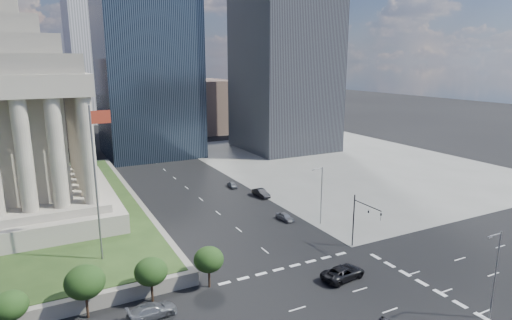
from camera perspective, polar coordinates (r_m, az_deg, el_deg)
ground at (r=136.54m, az=-15.04°, el=1.13°), size 500.00×500.00×0.00m
sidewalk_ne at (r=120.16m, az=11.43°, el=-0.25°), size 68.00×90.00×0.03m
flagpole at (r=56.96m, az=-20.49°, el=-1.96°), size 2.52×0.24×20.00m
midrise_glass at (r=129.43m, az=-14.45°, el=13.92°), size 26.00×26.00×60.00m
building_filler_ne at (r=172.51m, az=-6.97°, el=7.23°), size 20.00×30.00×20.00m
building_filler_nw at (r=161.47m, az=-28.24°, el=6.84°), size 24.00×30.00×28.00m
traffic_signal_ne at (r=63.92m, az=13.96°, el=-7.30°), size 0.30×5.74×8.00m
street_lamp_south at (r=52.59m, az=29.26°, el=-12.71°), size 2.13×0.22×10.00m
street_lamp_north at (r=72.61m, az=8.61°, el=-4.25°), size 2.13×0.22×10.00m
pickup_truck at (r=57.23m, az=11.56°, el=-14.49°), size 6.38×3.59×1.68m
suv_grey at (r=50.15m, az=-13.68°, el=-18.93°), size 5.55×2.58×1.57m
parked_sedan_near at (r=75.25m, az=3.90°, el=-7.54°), size 3.93×1.92×1.29m
parked_sedan_mid at (r=87.59m, az=0.68°, el=-4.43°), size 4.91×2.03×1.58m
parked_sedan_far at (r=94.09m, az=-3.17°, el=-3.32°), size 1.83×3.77×1.24m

